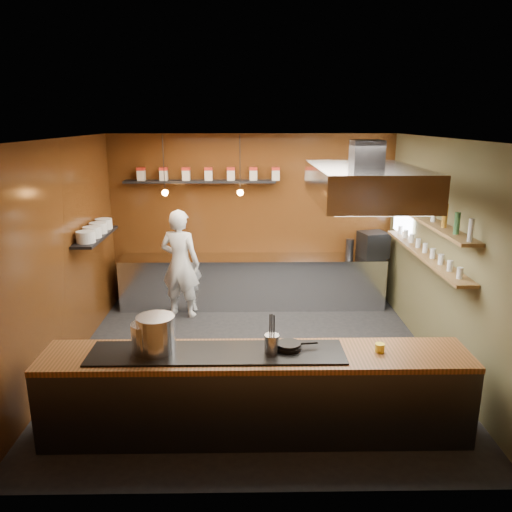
{
  "coord_description": "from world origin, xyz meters",
  "views": [
    {
      "loc": [
        -0.08,
        -6.25,
        3.22
      ],
      "look_at": [
        0.03,
        0.4,
        1.4
      ],
      "focal_mm": 35.0,
      "sensor_mm": 36.0,
      "label": 1
    }
  ],
  "objects_px": {
    "extractor_hood": "(365,183)",
    "stockpot_small": "(148,337)",
    "espresso_machine": "(373,245)",
    "chef": "(180,264)",
    "stockpot_large": "(156,334)"
  },
  "relations": [
    {
      "from": "extractor_hood",
      "to": "espresso_machine",
      "type": "bearing_deg",
      "value": 72.56
    },
    {
      "from": "stockpot_large",
      "to": "espresso_machine",
      "type": "relative_size",
      "value": 0.87
    },
    {
      "from": "extractor_hood",
      "to": "stockpot_small",
      "type": "xyz_separation_m",
      "value": [
        -2.4,
        -1.17,
        -1.41
      ]
    },
    {
      "from": "extractor_hood",
      "to": "stockpot_small",
      "type": "height_order",
      "value": "extractor_hood"
    },
    {
      "from": "extractor_hood",
      "to": "stockpot_small",
      "type": "relative_size",
      "value": 6.17
    },
    {
      "from": "extractor_hood",
      "to": "stockpot_large",
      "type": "height_order",
      "value": "extractor_hood"
    },
    {
      "from": "espresso_machine",
      "to": "chef",
      "type": "relative_size",
      "value": 0.24
    },
    {
      "from": "stockpot_large",
      "to": "stockpot_small",
      "type": "distance_m",
      "value": 0.1
    },
    {
      "from": "stockpot_large",
      "to": "extractor_hood",
      "type": "bearing_deg",
      "value": 26.83
    },
    {
      "from": "stockpot_large",
      "to": "espresso_machine",
      "type": "xyz_separation_m",
      "value": [
        3.11,
        3.72,
        -0.01
      ]
    },
    {
      "from": "extractor_hood",
      "to": "stockpot_large",
      "type": "distance_m",
      "value": 2.94
    },
    {
      "from": "extractor_hood",
      "to": "espresso_machine",
      "type": "xyz_separation_m",
      "value": [
        0.8,
        2.55,
        -1.38
      ]
    },
    {
      "from": "chef",
      "to": "extractor_hood",
      "type": "bearing_deg",
      "value": 155.7
    },
    {
      "from": "stockpot_small",
      "to": "espresso_machine",
      "type": "xyz_separation_m",
      "value": [
        3.2,
        3.72,
        0.03
      ]
    },
    {
      "from": "extractor_hood",
      "to": "stockpot_small",
      "type": "distance_m",
      "value": 3.02
    }
  ]
}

